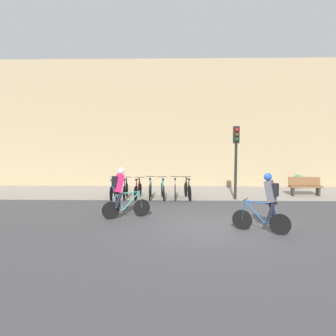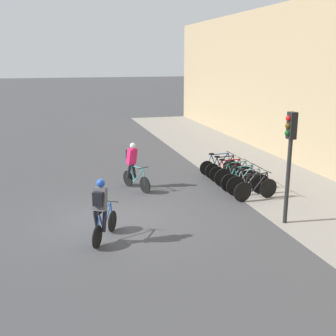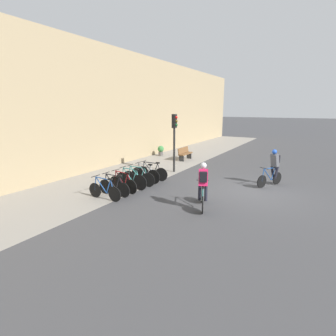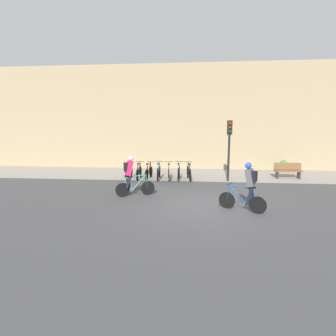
% 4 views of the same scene
% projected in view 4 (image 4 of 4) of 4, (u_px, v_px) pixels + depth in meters
% --- Properties ---
extents(ground, '(200.00, 200.00, 0.00)m').
position_uv_depth(ground, '(205.00, 206.00, 9.79)').
color(ground, '#3D3D3F').
extents(kerb_strip, '(44.00, 4.50, 0.01)m').
position_uv_depth(kerb_strip, '(200.00, 174.00, 16.43)').
color(kerb_strip, gray).
rests_on(kerb_strip, ground).
extents(building_facade, '(44.00, 0.60, 7.25)m').
position_uv_depth(building_facade, '(200.00, 117.00, 18.39)').
color(building_facade, '#9E8966').
rests_on(building_facade, ground).
extents(cyclist_pink, '(1.57, 0.76, 1.74)m').
position_uv_depth(cyclist_pink, '(131.00, 175.00, 11.05)').
color(cyclist_pink, black).
rests_on(cyclist_pink, ground).
extents(cyclist_grey, '(1.51, 0.85, 1.74)m').
position_uv_depth(cyclist_grey, '(248.00, 185.00, 8.98)').
color(cyclist_grey, black).
rests_on(cyclist_grey, ground).
extents(parked_bike_0, '(0.46, 1.66, 0.94)m').
position_uv_depth(parked_bike_0, '(129.00, 172.00, 14.98)').
color(parked_bike_0, black).
rests_on(parked_bike_0, ground).
extents(parked_bike_1, '(0.46, 1.62, 0.95)m').
position_uv_depth(parked_bike_1, '(139.00, 172.00, 14.92)').
color(parked_bike_1, black).
rests_on(parked_bike_1, ground).
extents(parked_bike_2, '(0.46, 1.63, 0.95)m').
position_uv_depth(parked_bike_2, '(149.00, 172.00, 14.87)').
color(parked_bike_2, black).
rests_on(parked_bike_2, ground).
extents(parked_bike_3, '(0.46, 1.72, 0.99)m').
position_uv_depth(parked_bike_3, '(159.00, 172.00, 14.82)').
color(parked_bike_3, black).
rests_on(parked_bike_3, ground).
extents(parked_bike_4, '(0.46, 1.72, 0.97)m').
position_uv_depth(parked_bike_4, '(169.00, 172.00, 14.76)').
color(parked_bike_4, black).
rests_on(parked_bike_4, ground).
extents(parked_bike_5, '(0.46, 1.68, 0.99)m').
position_uv_depth(parked_bike_5, '(179.00, 172.00, 14.71)').
color(parked_bike_5, black).
rests_on(parked_bike_5, ground).
extents(parked_bike_6, '(0.46, 1.72, 0.98)m').
position_uv_depth(parked_bike_6, '(189.00, 173.00, 14.66)').
color(parked_bike_6, black).
rests_on(parked_bike_6, ground).
extents(traffic_light_pole, '(0.26, 0.30, 3.29)m').
position_uv_depth(traffic_light_pole, '(229.00, 139.00, 14.05)').
color(traffic_light_pole, black).
rests_on(traffic_light_pole, ground).
extents(bench, '(1.51, 0.44, 0.89)m').
position_uv_depth(bench, '(288.00, 170.00, 15.09)').
color(bench, brown).
rests_on(bench, ground).
extents(potted_plant, '(0.48, 0.48, 0.78)m').
position_uv_depth(potted_plant, '(284.00, 165.00, 17.36)').
color(potted_plant, '#56514C').
rests_on(potted_plant, ground).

